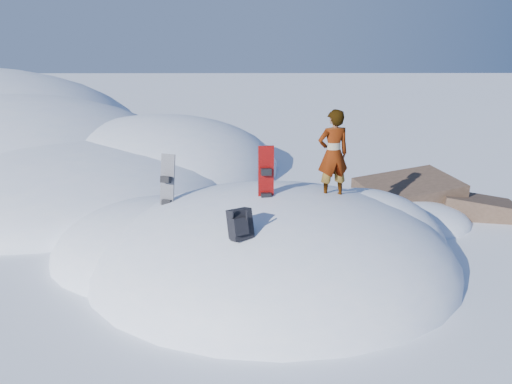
{
  "coord_description": "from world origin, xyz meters",
  "views": [
    {
      "loc": [
        -0.42,
        -8.74,
        4.15
      ],
      "look_at": [
        -0.32,
        0.3,
        1.4
      ],
      "focal_mm": 35.0,
      "sensor_mm": 36.0,
      "label": 1
    }
  ],
  "objects_px": {
    "backpack": "(240,224)",
    "person": "(333,154)",
    "snowboard_dark": "(167,193)",
    "snowboard_red": "(266,186)"
  },
  "relations": [
    {
      "from": "backpack",
      "to": "person",
      "type": "bearing_deg",
      "value": 16.42
    },
    {
      "from": "snowboard_dark",
      "to": "person",
      "type": "xyz_separation_m",
      "value": [
        3.1,
        -0.09,
        0.77
      ]
    },
    {
      "from": "snowboard_dark",
      "to": "person",
      "type": "height_order",
      "value": "person"
    },
    {
      "from": "person",
      "to": "snowboard_dark",
      "type": "bearing_deg",
      "value": -15.69
    },
    {
      "from": "snowboard_red",
      "to": "person",
      "type": "distance_m",
      "value": 1.39
    },
    {
      "from": "snowboard_red",
      "to": "person",
      "type": "xyz_separation_m",
      "value": [
        1.24,
        0.4,
        0.5
      ]
    },
    {
      "from": "snowboard_dark",
      "to": "backpack",
      "type": "distance_m",
      "value": 2.33
    },
    {
      "from": "snowboard_red",
      "to": "backpack",
      "type": "height_order",
      "value": "snowboard_red"
    },
    {
      "from": "backpack",
      "to": "snowboard_red",
      "type": "bearing_deg",
      "value": 42.29
    },
    {
      "from": "backpack",
      "to": "person",
      "type": "distance_m",
      "value": 2.53
    }
  ]
}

